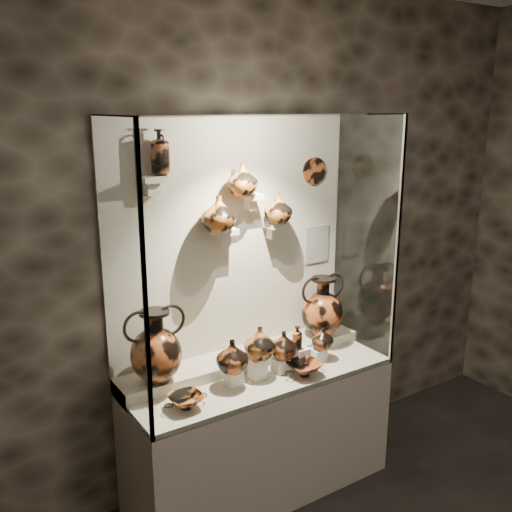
{
  "coord_description": "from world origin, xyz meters",
  "views": [
    {
      "loc": [
        -1.79,
        -0.52,
        2.44
      ],
      "look_at": [
        -0.01,
        2.2,
        1.58
      ],
      "focal_mm": 40.0,
      "sensor_mm": 36.0,
      "label": 1
    }
  ],
  "objects_px": {
    "ovoid_vase_c": "(278,209)",
    "kylix_left": "(186,400)",
    "kylix_right": "(304,368)",
    "amphora_right": "(322,307)",
    "jug_a": "(232,356)",
    "ovoid_vase_b": "(242,179)",
    "lekythos_tall": "(160,149)",
    "jug_c": "(283,345)",
    "jug_b": "(260,343)",
    "amphora_left": "(156,346)",
    "lekythos_small": "(297,336)",
    "jug_e": "(322,338)",
    "ovoid_vase_a": "(219,214)"
  },
  "relations": [
    {
      "from": "ovoid_vase_c",
      "to": "kylix_left",
      "type": "bearing_deg",
      "value": -148.54
    },
    {
      "from": "kylix_right",
      "to": "ovoid_vase_c",
      "type": "height_order",
      "value": "ovoid_vase_c"
    },
    {
      "from": "amphora_right",
      "to": "jug_a",
      "type": "xyz_separation_m",
      "value": [
        -0.83,
        -0.18,
        -0.08
      ]
    },
    {
      "from": "kylix_left",
      "to": "jug_a",
      "type": "bearing_deg",
      "value": 26.38
    },
    {
      "from": "ovoid_vase_b",
      "to": "ovoid_vase_c",
      "type": "height_order",
      "value": "ovoid_vase_b"
    },
    {
      "from": "lekythos_tall",
      "to": "ovoid_vase_b",
      "type": "bearing_deg",
      "value": -13.71
    },
    {
      "from": "ovoid_vase_c",
      "to": "jug_c",
      "type": "bearing_deg",
      "value": -106.94
    },
    {
      "from": "jug_b",
      "to": "lekythos_tall",
      "type": "relative_size",
      "value": 0.71
    },
    {
      "from": "amphora_left",
      "to": "kylix_right",
      "type": "relative_size",
      "value": 1.65
    },
    {
      "from": "amphora_right",
      "to": "ovoid_vase_b",
      "type": "relative_size",
      "value": 2.18
    },
    {
      "from": "kylix_right",
      "to": "lekythos_small",
      "type": "bearing_deg",
      "value": 73.65
    },
    {
      "from": "ovoid_vase_b",
      "to": "jug_a",
      "type": "bearing_deg",
      "value": -127.53
    },
    {
      "from": "jug_e",
      "to": "ovoid_vase_c",
      "type": "bearing_deg",
      "value": 141.24
    },
    {
      "from": "jug_c",
      "to": "lekythos_tall",
      "type": "distance_m",
      "value": 1.39
    },
    {
      "from": "jug_c",
      "to": "amphora_left",
      "type": "bearing_deg",
      "value": -178.61
    },
    {
      "from": "lekythos_tall",
      "to": "ovoid_vase_b",
      "type": "relative_size",
      "value": 1.46
    },
    {
      "from": "amphora_right",
      "to": "jug_b",
      "type": "bearing_deg",
      "value": 178.06
    },
    {
      "from": "amphora_right",
      "to": "kylix_right",
      "type": "height_order",
      "value": "amphora_right"
    },
    {
      "from": "amphora_left",
      "to": "lekythos_small",
      "type": "relative_size",
      "value": 2.54
    },
    {
      "from": "kylix_left",
      "to": "lekythos_tall",
      "type": "relative_size",
      "value": 0.85
    },
    {
      "from": "amphora_left",
      "to": "jug_e",
      "type": "relative_size",
      "value": 2.96
    },
    {
      "from": "amphora_right",
      "to": "kylix_right",
      "type": "xyz_separation_m",
      "value": [
        -0.38,
        -0.3,
        -0.23
      ]
    },
    {
      "from": "jug_c",
      "to": "ovoid_vase_b",
      "type": "relative_size",
      "value": 0.9
    },
    {
      "from": "jug_b",
      "to": "jug_c",
      "type": "distance_m",
      "value": 0.18
    },
    {
      "from": "amphora_left",
      "to": "ovoid_vase_a",
      "type": "height_order",
      "value": "ovoid_vase_a"
    },
    {
      "from": "ovoid_vase_a",
      "to": "ovoid_vase_c",
      "type": "relative_size",
      "value": 1.15
    },
    {
      "from": "amphora_right",
      "to": "kylix_right",
      "type": "relative_size",
      "value": 1.61
    },
    {
      "from": "kylix_left",
      "to": "lekythos_tall",
      "type": "height_order",
      "value": "lekythos_tall"
    },
    {
      "from": "jug_c",
      "to": "lekythos_small",
      "type": "bearing_deg",
      "value": 16.2
    },
    {
      "from": "amphora_left",
      "to": "jug_c",
      "type": "xyz_separation_m",
      "value": [
        0.77,
        -0.17,
        -0.11
      ]
    },
    {
      "from": "jug_b",
      "to": "ovoid_vase_a",
      "type": "height_order",
      "value": "ovoid_vase_a"
    },
    {
      "from": "amphora_right",
      "to": "ovoid_vase_c",
      "type": "distance_m",
      "value": 0.77
    },
    {
      "from": "jug_e",
      "to": "ovoid_vase_b",
      "type": "xyz_separation_m",
      "value": [
        -0.44,
        0.26,
        1.03
      ]
    },
    {
      "from": "kylix_right",
      "to": "lekythos_tall",
      "type": "height_order",
      "value": "lekythos_tall"
    },
    {
      "from": "amphora_left",
      "to": "lekythos_tall",
      "type": "bearing_deg",
      "value": 35.61
    },
    {
      "from": "kylix_left",
      "to": "kylix_right",
      "type": "relative_size",
      "value": 0.92
    },
    {
      "from": "lekythos_tall",
      "to": "ovoid_vase_c",
      "type": "bearing_deg",
      "value": -12.08
    },
    {
      "from": "jug_b",
      "to": "jug_e",
      "type": "relative_size",
      "value": 1.36
    },
    {
      "from": "jug_e",
      "to": "ovoid_vase_b",
      "type": "bearing_deg",
      "value": 167.27
    },
    {
      "from": "lekythos_small",
      "to": "kylix_right",
      "type": "height_order",
      "value": "lekythos_small"
    },
    {
      "from": "lekythos_tall",
      "to": "ovoid_vase_a",
      "type": "xyz_separation_m",
      "value": [
        0.34,
        -0.05,
        -0.38
      ]
    },
    {
      "from": "amphora_left",
      "to": "amphora_right",
      "type": "height_order",
      "value": "amphora_left"
    },
    {
      "from": "kylix_right",
      "to": "lekythos_tall",
      "type": "relative_size",
      "value": 0.93
    },
    {
      "from": "jug_a",
      "to": "lekythos_tall",
      "type": "height_order",
      "value": "lekythos_tall"
    },
    {
      "from": "amphora_right",
      "to": "jug_c",
      "type": "distance_m",
      "value": 0.49
    },
    {
      "from": "jug_a",
      "to": "lekythos_small",
      "type": "relative_size",
      "value": 1.16
    },
    {
      "from": "jug_c",
      "to": "kylix_right",
      "type": "xyz_separation_m",
      "value": [
        0.07,
        -0.12,
        -0.12
      ]
    },
    {
      "from": "kylix_right",
      "to": "amphora_right",
      "type": "bearing_deg",
      "value": 37.46
    },
    {
      "from": "kylix_left",
      "to": "ovoid_vase_b",
      "type": "distance_m",
      "value": 1.32
    },
    {
      "from": "jug_c",
      "to": "jug_b",
      "type": "bearing_deg",
      "value": -167.93
    }
  ]
}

